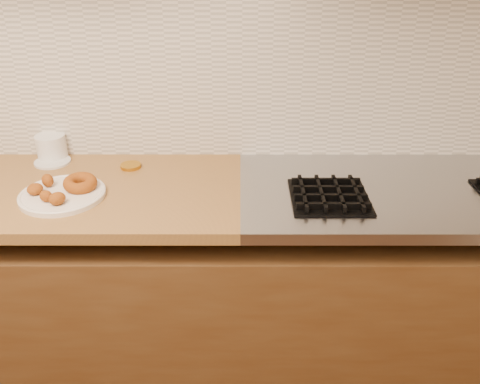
# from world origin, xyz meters

# --- Properties ---
(wall_back) EXTENTS (4.00, 0.02, 2.70)m
(wall_back) POSITION_xyz_m (0.00, 2.00, 1.35)
(wall_back) COLOR tan
(wall_back) RESTS_ON ground
(base_cabinet) EXTENTS (3.60, 0.60, 0.77)m
(base_cabinet) POSITION_xyz_m (0.00, 1.69, 0.39)
(base_cabinet) COLOR brown
(base_cabinet) RESTS_ON floor
(stovetop) EXTENTS (1.30, 0.62, 0.04)m
(stovetop) POSITION_xyz_m (1.15, 1.69, 0.88)
(stovetop) COLOR #9EA0A5
(stovetop) RESTS_ON base_cabinet
(backsplash) EXTENTS (3.60, 0.02, 0.60)m
(backsplash) POSITION_xyz_m (0.00, 1.99, 1.20)
(backsplash) COLOR beige
(backsplash) RESTS_ON wall_back
(burner_grates) EXTENTS (0.91, 0.26, 0.03)m
(burner_grates) POSITION_xyz_m (1.13, 1.61, 0.91)
(burner_grates) COLOR black
(burner_grates) RESTS_ON stovetop
(donut_plate) EXTENTS (0.29, 0.29, 0.02)m
(donut_plate) POSITION_xyz_m (-0.10, 1.61, 0.91)
(donut_plate) COLOR silver
(donut_plate) RESTS_ON butcher_block
(ring_donut) EXTENTS (0.16, 0.16, 0.05)m
(ring_donut) POSITION_xyz_m (-0.05, 1.65, 0.94)
(ring_donut) COLOR #9A581A
(ring_donut) RESTS_ON donut_plate
(fried_dough_chunks) EXTENTS (0.16, 0.19, 0.05)m
(fried_dough_chunks) POSITION_xyz_m (-0.14, 1.59, 0.94)
(fried_dough_chunks) COLOR #9A581A
(fried_dough_chunks) RESTS_ON donut_plate
(plastic_tub) EXTENTS (0.14, 0.14, 0.09)m
(plastic_tub) POSITION_xyz_m (-0.24, 1.94, 0.95)
(plastic_tub) COLOR white
(plastic_tub) RESTS_ON butcher_block
(tub_lid) EXTENTS (0.17, 0.17, 0.01)m
(tub_lid) POSITION_xyz_m (-0.23, 1.90, 0.90)
(tub_lid) COLOR silver
(tub_lid) RESTS_ON butcher_block
(brass_jar_lid) EXTENTS (0.09, 0.09, 0.01)m
(brass_jar_lid) POSITION_xyz_m (0.08, 1.85, 0.91)
(brass_jar_lid) COLOR #B9821C
(brass_jar_lid) RESTS_ON butcher_block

